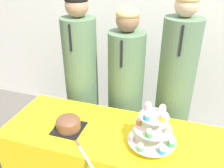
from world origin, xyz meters
TOP-DOWN VIEW (x-y plane):
  - wall_back at (0.00, 1.66)m, footprint 9.00×0.06m
  - round_cake at (-0.30, 0.23)m, footprint 0.21×0.21m
  - cake_knife at (-0.15, 0.08)m, footprint 0.24×0.23m
  - cupcake_stand at (0.30, 0.25)m, footprint 0.31×0.31m
  - student_0 at (-0.47, 0.84)m, footprint 0.31×0.31m
  - student_1 at (-0.04, 0.84)m, footprint 0.31×0.32m
  - student_2 at (0.38, 0.84)m, footprint 0.30×0.30m

SIDE VIEW (x-z plane):
  - student_1 at x=-0.04m, z-range -0.04..1.49m
  - cake_knife at x=-0.15m, z-range 0.76..0.77m
  - student_0 at x=-0.47m, z-range -0.04..1.59m
  - student_2 at x=0.38m, z-range -0.04..1.61m
  - round_cake at x=-0.30m, z-range 0.76..0.87m
  - cupcake_stand at x=0.30m, z-range 0.75..1.05m
  - wall_back at x=0.00m, z-range 0.00..2.70m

